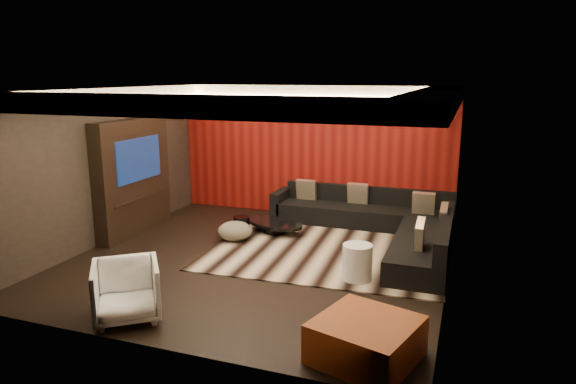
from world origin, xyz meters
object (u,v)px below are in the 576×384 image
at_px(sectional_sofa, 383,224).
at_px(white_side_table, 357,262).
at_px(drum_stool, 242,226).
at_px(armchair, 126,291).
at_px(coffee_table, 275,227).
at_px(orange_ottoman, 366,340).

bearing_deg(sectional_sofa, white_side_table, -90.33).
height_order(drum_stool, sectional_sofa, sectional_sofa).
bearing_deg(armchair, sectional_sofa, 23.33).
height_order(coffee_table, armchair, armchair).
xyz_separation_m(coffee_table, orange_ottoman, (2.56, -3.89, 0.10)).
bearing_deg(coffee_table, sectional_sofa, 11.17).
height_order(white_side_table, orange_ottoman, white_side_table).
height_order(coffee_table, sectional_sofa, sectional_sofa).
xyz_separation_m(white_side_table, orange_ottoman, (0.56, -2.12, -0.05)).
distance_m(coffee_table, white_side_table, 2.68).
bearing_deg(armchair, white_side_table, 4.60).
height_order(coffee_table, white_side_table, white_side_table).
relative_size(white_side_table, armchair, 0.68).
height_order(orange_ottoman, sectional_sofa, sectional_sofa).
bearing_deg(armchair, orange_ottoman, -35.69).
distance_m(white_side_table, armchair, 3.30).
bearing_deg(drum_stool, sectional_sofa, 17.50).
xyz_separation_m(drum_stool, white_side_table, (2.52, -1.37, 0.08)).
bearing_deg(orange_ottoman, white_side_table, 104.72).
relative_size(coffee_table, white_side_table, 2.23).
bearing_deg(white_side_table, orange_ottoman, -75.28).
height_order(drum_stool, armchair, armchair).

